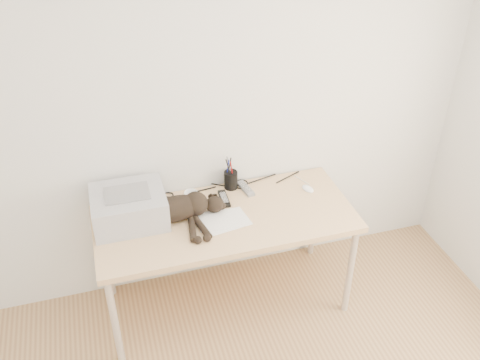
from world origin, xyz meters
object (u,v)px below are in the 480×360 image
object	(u,v)px
desk	(222,225)
cat	(171,211)
pen_cup	(231,180)
mug	(191,197)
printer	(129,207)
mouse	(308,187)

from	to	relation	value
desk	cat	distance (m)	0.38
desk	pen_cup	distance (m)	0.31
desk	mug	bearing A→B (deg)	146.75
desk	printer	size ratio (longest dim) A/B	3.66
pen_cup	mouse	world-z (taller)	pen_cup
cat	mouse	size ratio (longest dim) A/B	7.59
desk	pen_cup	size ratio (longest dim) A/B	7.02
desk	mug	size ratio (longest dim) A/B	18.03
mouse	printer	bearing A→B (deg)	161.72
desk	printer	distance (m)	0.61
mug	pen_cup	xyz separation A→B (m)	(0.29, 0.09, 0.02)
mug	mouse	size ratio (longest dim) A/B	0.90
desk	mouse	bearing A→B (deg)	3.57
printer	mouse	xyz separation A→B (m)	(1.16, -0.00, -0.08)
printer	pen_cup	world-z (taller)	pen_cup
cat	mug	distance (m)	0.22
cat	mouse	xyz separation A→B (m)	(0.92, 0.08, -0.06)
printer	pen_cup	xyz separation A→B (m)	(0.68, 0.16, -0.04)
desk	mouse	xyz separation A→B (m)	(0.60, 0.04, 0.15)
mouse	mug	bearing A→B (deg)	156.44
desk	printer	world-z (taller)	printer
desk	pen_cup	bearing A→B (deg)	59.80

